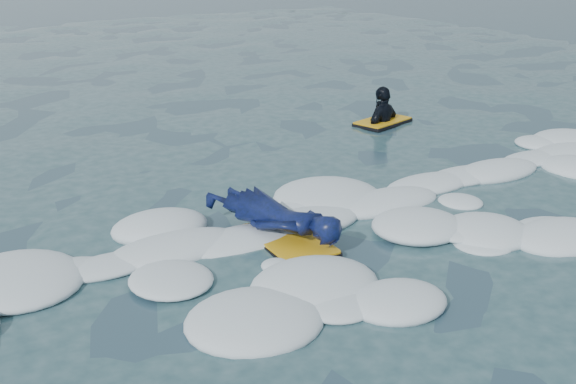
% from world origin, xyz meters
% --- Properties ---
extents(ground, '(120.00, 120.00, 0.00)m').
position_xyz_m(ground, '(0.00, 0.00, 0.00)').
color(ground, '#1B3942').
rests_on(ground, ground).
extents(foam_band, '(12.00, 3.10, 0.30)m').
position_xyz_m(foam_band, '(0.00, 1.03, 0.00)').
color(foam_band, silver).
rests_on(foam_band, ground).
extents(prone_woman_unit, '(1.03, 1.76, 0.43)m').
position_xyz_m(prone_woman_unit, '(0.39, 1.22, 0.22)').
color(prone_woman_unit, black).
rests_on(prone_woman_unit, ground).
extents(waiting_rider_unit, '(1.10, 0.79, 1.48)m').
position_xyz_m(waiting_rider_unit, '(4.27, 4.29, -0.10)').
color(waiting_rider_unit, black).
rests_on(waiting_rider_unit, ground).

